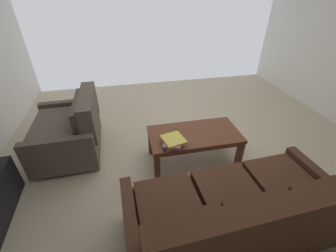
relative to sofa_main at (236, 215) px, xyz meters
The scene contains 6 objects.
ground_plane 1.45m from the sofa_main, 90.46° to the right, with size 5.54×5.37×0.01m, color beige.
sofa_main is the anchor object (origin of this frame).
loveseat_near 2.37m from the sofa_main, 46.50° to the right, with size 0.89×1.14×0.86m.
coffee_table 1.16m from the sofa_main, 89.56° to the right, with size 1.18×0.60×0.44m.
book_stack 1.05m from the sofa_main, 71.01° to the right, with size 0.30×0.33×0.09m.
tv_remote 1.26m from the sofa_main, 77.04° to the right, with size 0.14×0.15×0.02m.
Camera 1 is at (0.84, 2.43, 2.07)m, focal length 23.37 mm.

